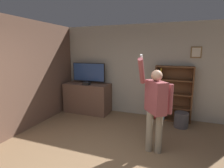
{
  "coord_description": "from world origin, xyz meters",
  "views": [
    {
      "loc": [
        1.16,
        -1.98,
        1.95
      ],
      "look_at": [
        -0.3,
        1.97,
        1.14
      ],
      "focal_mm": 28.0,
      "sensor_mm": 36.0,
      "label": 1
    }
  ],
  "objects_px": {
    "person": "(155,104)",
    "waste_bin": "(181,120)",
    "bookshelf": "(169,95)",
    "television": "(89,73)",
    "game_console": "(87,83)"
  },
  "relations": [
    {
      "from": "television",
      "to": "waste_bin",
      "type": "relative_size",
      "value": 2.8
    },
    {
      "from": "bookshelf",
      "to": "person",
      "type": "distance_m",
      "value": 1.82
    },
    {
      "from": "game_console",
      "to": "waste_bin",
      "type": "relative_size",
      "value": 0.46
    },
    {
      "from": "person",
      "to": "waste_bin",
      "type": "height_order",
      "value": "person"
    },
    {
      "from": "television",
      "to": "bookshelf",
      "type": "relative_size",
      "value": 0.71
    },
    {
      "from": "game_console",
      "to": "waste_bin",
      "type": "distance_m",
      "value": 2.83
    },
    {
      "from": "television",
      "to": "person",
      "type": "bearing_deg",
      "value": -36.65
    },
    {
      "from": "person",
      "to": "waste_bin",
      "type": "relative_size",
      "value": 4.84
    },
    {
      "from": "game_console",
      "to": "television",
      "type": "bearing_deg",
      "value": 104.19
    },
    {
      "from": "television",
      "to": "person",
      "type": "xyz_separation_m",
      "value": [
        2.27,
        -1.69,
        -0.28
      ]
    },
    {
      "from": "television",
      "to": "person",
      "type": "relative_size",
      "value": 0.58
    },
    {
      "from": "television",
      "to": "waste_bin",
      "type": "xyz_separation_m",
      "value": [
        2.8,
        -0.31,
        -1.06
      ]
    },
    {
      "from": "game_console",
      "to": "person",
      "type": "xyz_separation_m",
      "value": [
        2.2,
        -1.39,
        0.01
      ]
    },
    {
      "from": "game_console",
      "to": "person",
      "type": "distance_m",
      "value": 2.6
    },
    {
      "from": "person",
      "to": "waste_bin",
      "type": "xyz_separation_m",
      "value": [
        0.53,
        1.38,
        -0.78
      ]
    }
  ]
}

